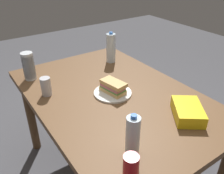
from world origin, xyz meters
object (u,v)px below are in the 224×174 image
soda_can_red (131,168)px  soda_can_silver (46,86)px  chip_bag (188,111)px  sandwich (113,87)px  plastic_cup_stack (29,66)px  paper_plate (112,93)px  water_bottle_spare (111,48)px  dining_table (113,106)px  water_bottle_tall (133,135)px

soda_can_red → soda_can_silver: (-0.83, -0.04, 0.00)m
chip_bag → soda_can_silver: bearing=76.9°
sandwich → plastic_cup_stack: size_ratio=0.96×
paper_plate → soda_can_silver: soda_can_silver is taller
plastic_cup_stack → water_bottle_spare: water_bottle_spare is taller
dining_table → water_bottle_tall: bearing=-24.6°
soda_can_red → soda_can_silver: 0.83m
soda_can_red → plastic_cup_stack: (-1.11, -0.06, 0.04)m
water_bottle_tall → water_bottle_spare: bearing=151.3°
plastic_cup_stack → soda_can_silver: size_ratio=1.66×
paper_plate → water_bottle_tall: size_ratio=1.18×
soda_can_red → soda_can_silver: same height
paper_plate → sandwich: (0.00, 0.00, 0.05)m
dining_table → soda_can_red: soda_can_red is taller
soda_can_red → water_bottle_tall: water_bottle_tall is taller
soda_can_red → water_bottle_spare: size_ratio=0.48×
chip_bag → water_bottle_tall: 0.43m
sandwich → plastic_cup_stack: bearing=-143.7°
dining_table → soda_can_red: (0.60, -0.32, 0.16)m
sandwich → water_bottle_spare: (-0.44, 0.29, 0.07)m
paper_plate → plastic_cup_stack: (-0.51, -0.37, 0.10)m
paper_plate → chip_bag: chip_bag is taller
soda_can_red → water_bottle_tall: (-0.11, 0.10, 0.04)m
plastic_cup_stack → water_bottle_spare: bearing=83.8°
paper_plate → sandwich: 0.05m
paper_plate → soda_can_red: (0.60, -0.31, 0.05)m
soda_can_silver → paper_plate: bearing=57.4°
sandwich → soda_can_red: size_ratio=1.59×
paper_plate → water_bottle_spare: size_ratio=0.98×
water_bottle_tall → plastic_cup_stack: bearing=-170.9°
sandwich → soda_can_silver: bearing=-122.8°
paper_plate → soda_can_red: size_ratio=2.04×
soda_can_red → paper_plate: bearing=152.2°
water_bottle_tall → water_bottle_spare: (-0.92, 0.50, 0.02)m
paper_plate → plastic_cup_stack: bearing=-143.7°
soda_can_red → water_bottle_spare: bearing=149.8°
dining_table → chip_bag: 0.51m
water_bottle_tall → water_bottle_spare: 1.05m
chip_bag → soda_can_silver: soda_can_silver is taller
sandwich → water_bottle_spare: 0.53m
water_bottle_spare → soda_can_silver: (0.21, -0.65, -0.06)m
water_bottle_spare → water_bottle_tall: bearing=-28.7°
dining_table → plastic_cup_stack: 0.67m
dining_table → plastic_cup_stack: (-0.51, -0.38, 0.20)m
water_bottle_tall → chip_bag: bearing=95.0°
dining_table → soda_can_red: size_ratio=11.94×
soda_can_silver → chip_bag: bearing=40.2°
soda_can_red → chip_bag: (-0.15, 0.53, -0.03)m
water_bottle_spare → soda_can_silver: water_bottle_spare is taller
paper_plate → chip_bag: size_ratio=1.08×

